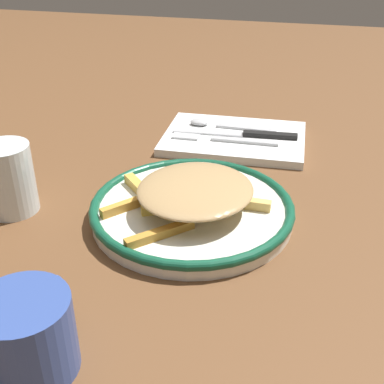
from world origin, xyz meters
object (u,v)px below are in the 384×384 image
plate (192,209)px  knife (246,134)px  spoon (217,125)px  coffee_mug (28,335)px  fries_heap (191,192)px  fork (224,139)px  napkin (234,139)px  water_glass (8,179)px

plate → knife: size_ratio=1.24×
plate → spoon: 0.28m
plate → coffee_mug: size_ratio=2.46×
fries_heap → fork: fries_heap is taller
fork → knife: 0.04m
plate → fries_heap: bearing=-171.9°
fries_heap → fork: (0.23, 0.00, -0.02)m
fries_heap → napkin: size_ratio=0.87×
fork → knife: knife is taller
water_glass → fries_heap: bearing=-82.4°
fries_heap → knife: size_ratio=0.97×
plate → fork: (0.22, 0.00, 0.00)m
plate → napkin: size_ratio=1.11×
napkin → spoon: (0.03, 0.03, 0.01)m
fork → spoon: size_ratio=1.16×
napkin → fork: fork is taller
plate → knife: 0.25m
fork → coffee_mug: size_ratio=1.67×
napkin → water_glass: bearing=139.4°
plate → fork: bearing=0.0°
coffee_mug → spoon: bearing=-5.5°
fries_heap → spoon: bearing=4.8°
fries_heap → coffee_mug: coffee_mug is taller
fork → plate: bearing=-180.0°
knife → fork: bearing=133.6°
fork → coffee_mug: coffee_mug is taller
fries_heap → knife: 0.26m
plate → knife: plate is taller
plate → fries_heap: fries_heap is taller
napkin → spoon: 0.05m
water_glass → coffee_mug: bearing=-145.5°
plate → spoon: size_ratio=1.71×
fries_heap → napkin: fries_heap is taller
spoon → coffee_mug: 0.55m
knife → fries_heap: bearing=173.3°
napkin → knife: knife is taller
fork → knife: bearing=-46.4°
plate → water_glass: water_glass is taller
napkin → knife: (0.00, -0.02, 0.01)m
knife → spoon: (0.03, 0.05, 0.00)m
knife → water_glass: bearing=137.4°
spoon → coffee_mug: size_ratio=1.44×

